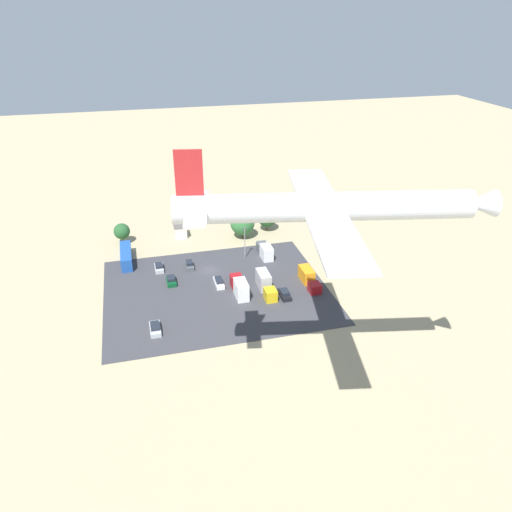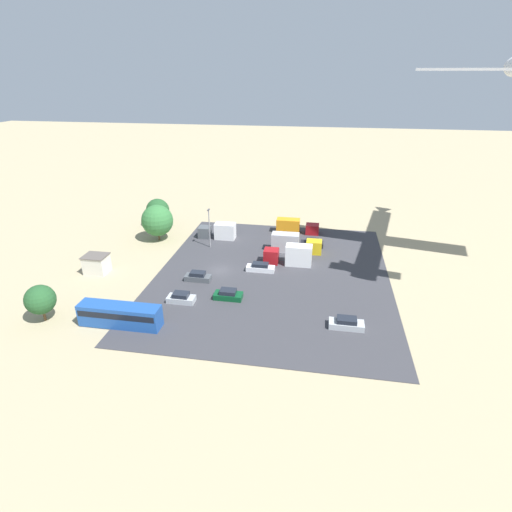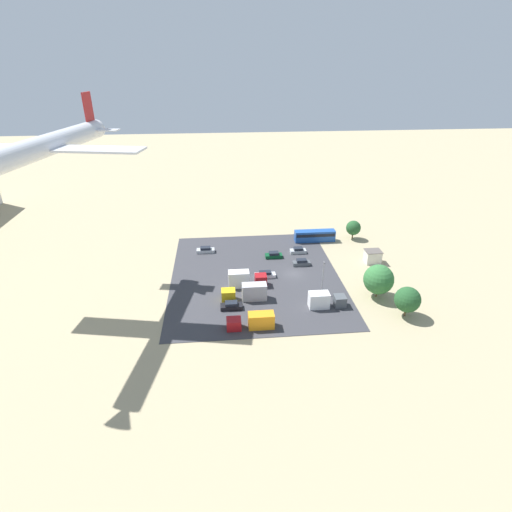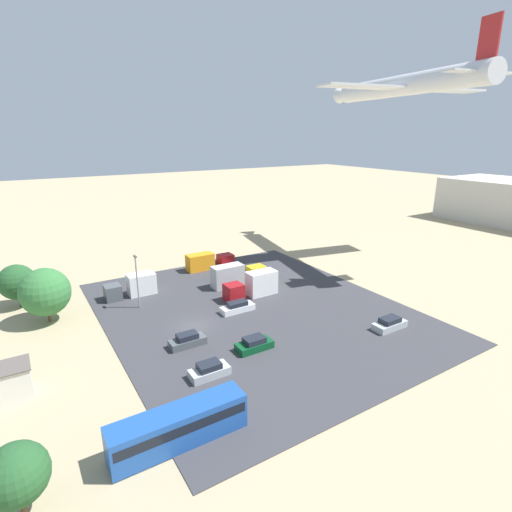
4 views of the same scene
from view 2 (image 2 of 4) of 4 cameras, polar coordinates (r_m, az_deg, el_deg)
ground_plane at (r=68.19m, az=-5.18°, el=-2.10°), size 400.00×400.00×0.00m
parking_lot_surface at (r=66.62m, az=2.37°, el=-2.66°), size 45.87×38.05×0.08m
shed_building at (r=71.78m, az=-21.82°, el=-1.06°), size 3.27×3.89×3.15m
bus at (r=56.02m, az=-18.86°, el=-7.92°), size 2.50×10.97×3.02m
parked_car_0 at (r=77.78m, az=7.99°, el=1.84°), size 1.91×4.32×1.49m
parked_car_1 at (r=65.05m, az=-8.29°, el=-2.96°), size 1.72×4.20×1.53m
parked_car_2 at (r=59.56m, az=-3.99°, el=-5.55°), size 1.95×4.21×1.48m
parked_car_3 at (r=54.47m, az=12.80°, el=-9.38°), size 1.92×4.57×1.46m
parked_car_4 at (r=67.43m, az=0.64°, el=-1.67°), size 1.71×4.76×1.45m
parked_car_5 at (r=59.64m, az=-10.65°, el=-5.92°), size 1.88×4.06×1.48m
parked_truck_0 at (r=80.87m, az=-5.26°, el=3.53°), size 2.40×7.42×3.19m
parked_truck_1 at (r=74.66m, az=5.35°, el=1.78°), size 2.31×9.29×3.47m
parked_truck_2 at (r=69.64m, az=5.00°, el=0.09°), size 2.38×8.32×3.60m
parked_truck_3 at (r=83.81m, az=5.57°, el=4.20°), size 2.34×8.78×2.91m
tree_near_shed at (r=88.88m, az=-13.86°, el=6.36°), size 4.95×4.95×6.18m
tree_apron_mid at (r=81.27m, az=-13.92°, el=4.95°), size 6.19×6.19×7.23m
tree_apron_far at (r=60.51m, az=-28.45°, el=-5.50°), size 3.99×3.99×5.26m
light_pole_lot_centre at (r=75.73m, az=-6.68°, el=4.21°), size 0.90×0.28×7.62m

